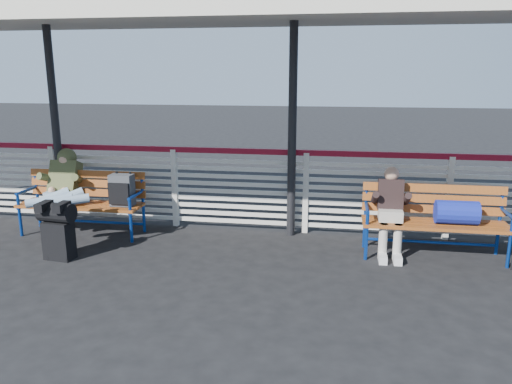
% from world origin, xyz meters
% --- Properties ---
extents(ground, '(60.00, 60.00, 0.00)m').
position_xyz_m(ground, '(0.00, 0.00, 0.00)').
color(ground, black).
rests_on(ground, ground).
extents(fence, '(12.08, 0.08, 1.24)m').
position_xyz_m(fence, '(0.00, 1.90, 0.66)').
color(fence, silver).
rests_on(fence, ground).
extents(canopy, '(12.60, 3.60, 3.16)m').
position_xyz_m(canopy, '(-0.00, 0.87, 3.04)').
color(canopy, silver).
rests_on(canopy, ground).
extents(luggage_stack, '(0.47, 0.30, 0.74)m').
position_xyz_m(luggage_stack, '(-1.02, 0.30, 0.40)').
color(luggage_stack, black).
rests_on(luggage_stack, ground).
extents(bench_left, '(1.80, 0.56, 0.92)m').
position_xyz_m(bench_left, '(-1.02, 1.33, 0.59)').
color(bench_left, '#A94F20').
rests_on(bench_left, ground).
extents(bench_right, '(1.80, 0.56, 0.92)m').
position_xyz_m(bench_right, '(3.79, 1.17, 0.58)').
color(bench_right, '#A94F20').
rests_on(bench_right, ground).
extents(traveler_man, '(0.94, 1.64, 0.77)m').
position_xyz_m(traveler_man, '(-1.36, 0.98, 0.67)').
color(traveler_man, '#8EA9C0').
rests_on(traveler_man, ground).
extents(companion_person, '(0.32, 0.66, 1.15)m').
position_xyz_m(companion_person, '(3.14, 1.15, 0.60)').
color(companion_person, '#B5B0A4').
rests_on(companion_person, ground).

